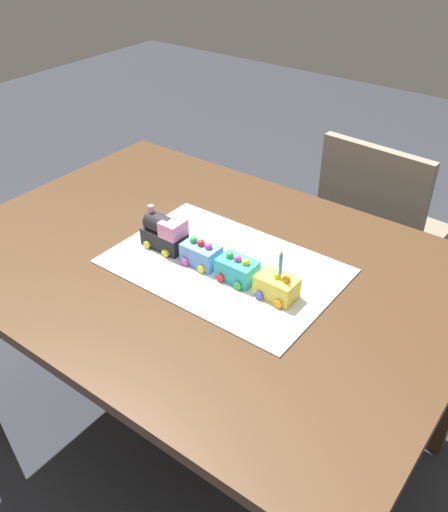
% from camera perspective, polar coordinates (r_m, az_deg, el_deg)
% --- Properties ---
extents(ground_plane, '(8.00, 8.00, 0.00)m').
position_cam_1_polar(ground_plane, '(2.02, -1.82, -17.84)').
color(ground_plane, '#2D3038').
extents(dining_table, '(1.40, 1.00, 0.74)m').
position_cam_1_polar(dining_table, '(1.56, -2.24, -3.53)').
color(dining_table, '#4C331E').
rests_on(dining_table, ground).
extents(chair, '(0.42, 0.42, 0.86)m').
position_cam_1_polar(chair, '(2.19, 15.51, 2.29)').
color(chair, gray).
rests_on(chair, ground).
extents(cake_board, '(0.60, 0.40, 0.00)m').
position_cam_1_polar(cake_board, '(1.47, -0.00, -1.03)').
color(cake_board, silver).
rests_on(cake_board, dining_table).
extents(cake_locomotive, '(0.14, 0.08, 0.12)m').
position_cam_1_polar(cake_locomotive, '(1.53, -6.15, 2.44)').
color(cake_locomotive, '#232328').
rests_on(cake_locomotive, cake_board).
extents(cake_car_caboose_sky_blue, '(0.10, 0.08, 0.07)m').
position_cam_1_polar(cake_car_caboose_sky_blue, '(1.46, -2.36, 0.26)').
color(cake_car_caboose_sky_blue, '#669EEA').
rests_on(cake_car_caboose_sky_blue, cake_board).
extents(cake_car_tanker_turquoise, '(0.10, 0.08, 0.07)m').
position_cam_1_polar(cake_car_tanker_turquoise, '(1.40, 1.40, -1.37)').
color(cake_car_tanker_turquoise, '#38B7C6').
rests_on(cake_car_tanker_turquoise, cake_board).
extents(cake_car_gondola_lemon, '(0.10, 0.08, 0.07)m').
position_cam_1_polar(cake_car_gondola_lemon, '(1.35, 5.48, -3.16)').
color(cake_car_gondola_lemon, '#F4E04C').
rests_on(cake_car_gondola_lemon, cake_board).
extents(birthday_candle, '(0.01, 0.01, 0.07)m').
position_cam_1_polar(birthday_candle, '(1.31, 5.87, -0.62)').
color(birthday_candle, '#4CA5E5').
rests_on(birthday_candle, cake_car_gondola_lemon).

